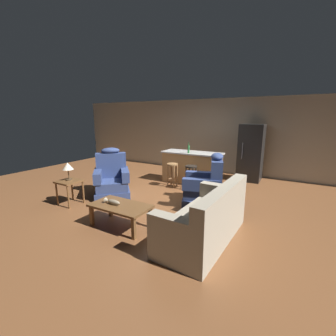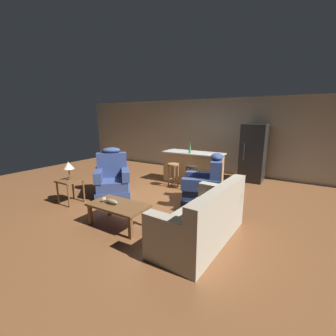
# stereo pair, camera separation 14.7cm
# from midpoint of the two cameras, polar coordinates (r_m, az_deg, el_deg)

# --- Properties ---
(ground_plane) EXTENTS (12.00, 12.00, 0.00)m
(ground_plane) POSITION_cam_midpoint_polar(r_m,az_deg,el_deg) (5.79, -0.33, -7.05)
(ground_plane) COLOR brown
(back_wall) EXTENTS (12.00, 0.05, 2.60)m
(back_wall) POSITION_cam_midpoint_polar(r_m,az_deg,el_deg) (8.32, 10.71, 8.00)
(back_wall) COLOR #A89E89
(back_wall) RESTS_ON ground_plane
(coffee_table) EXTENTS (1.10, 0.60, 0.42)m
(coffee_table) POSITION_cam_midpoint_polar(r_m,az_deg,el_deg) (4.24, -13.00, -9.80)
(coffee_table) COLOR brown
(coffee_table) RESTS_ON ground_plane
(fish_figurine) EXTENTS (0.34, 0.10, 0.10)m
(fish_figurine) POSITION_cam_midpoint_polar(r_m,az_deg,el_deg) (4.27, -14.93, -8.32)
(fish_figurine) COLOR #4C3823
(fish_figurine) RESTS_ON coffee_table
(couch) EXTENTS (0.93, 1.94, 0.94)m
(couch) POSITION_cam_midpoint_polar(r_m,az_deg,el_deg) (3.77, 8.74, -12.97)
(couch) COLOR #9E937F
(couch) RESTS_ON ground_plane
(recliner_near_lamp) EXTENTS (1.19, 1.19, 1.20)m
(recliner_near_lamp) POSITION_cam_midpoint_polar(r_m,az_deg,el_deg) (5.94, -14.75, -2.70)
(recliner_near_lamp) COLOR navy
(recliner_near_lamp) RESTS_ON ground_plane
(recliner_near_island) EXTENTS (1.07, 1.07, 1.20)m
(recliner_near_island) POSITION_cam_midpoint_polar(r_m,az_deg,el_deg) (5.20, 8.82, -4.63)
(recliner_near_island) COLOR navy
(recliner_near_island) RESTS_ON ground_plane
(end_table) EXTENTS (0.48, 0.48, 0.56)m
(end_table) POSITION_cam_midpoint_polar(r_m,az_deg,el_deg) (5.63, -24.43, -3.89)
(end_table) COLOR brown
(end_table) RESTS_ON ground_plane
(table_lamp) EXTENTS (0.24, 0.24, 0.41)m
(table_lamp) POSITION_cam_midpoint_polar(r_m,az_deg,el_deg) (5.58, -24.80, 0.24)
(table_lamp) COLOR #4C3823
(table_lamp) RESTS_ON end_table
(kitchen_island) EXTENTS (1.80, 0.70, 0.95)m
(kitchen_island) POSITION_cam_midpoint_polar(r_m,az_deg,el_deg) (6.81, 5.42, 0.13)
(kitchen_island) COLOR #AD7F4C
(kitchen_island) RESTS_ON ground_plane
(bar_stool_left) EXTENTS (0.32, 0.32, 0.68)m
(bar_stool_left) POSITION_cam_midpoint_polar(r_m,az_deg,el_deg) (6.41, 0.48, -0.69)
(bar_stool_left) COLOR olive
(bar_stool_left) RESTS_ON ground_plane
(bar_stool_right) EXTENTS (0.32, 0.32, 0.68)m
(bar_stool_right) POSITION_cam_midpoint_polar(r_m,az_deg,el_deg) (6.15, 5.17, -1.32)
(bar_stool_right) COLOR black
(bar_stool_right) RESTS_ON ground_plane
(refrigerator) EXTENTS (0.70, 0.69, 1.76)m
(refrigerator) POSITION_cam_midpoint_polar(r_m,az_deg,el_deg) (7.44, 19.73, 3.66)
(refrigerator) COLOR black
(refrigerator) RESTS_ON ground_plane
(bottle_tall_green) EXTENTS (0.06, 0.06, 0.31)m
(bottle_tall_green) POSITION_cam_midpoint_polar(r_m,az_deg,el_deg) (6.51, 4.61, 4.84)
(bottle_tall_green) COLOR #2D6B38
(bottle_tall_green) RESTS_ON kitchen_island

